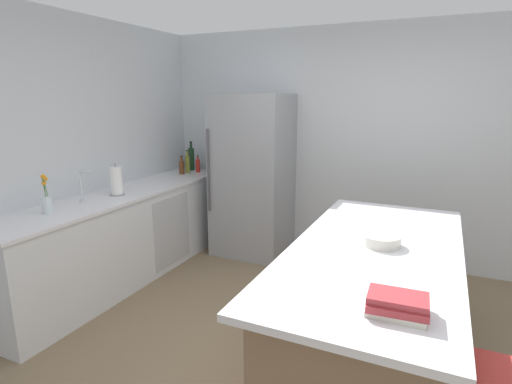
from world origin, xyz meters
The scene contains 15 objects.
ground_plane centered at (0.00, 0.00, 0.00)m, with size 7.20×7.20×0.00m, color #7A664C.
wall_rear centered at (0.00, 2.25, 1.30)m, with size 6.00×0.10×2.60m, color silver.
wall_left centered at (-2.45, 0.00, 1.30)m, with size 0.10×6.00×2.60m, color silver.
counter_run_left centered at (-2.09, 0.66, 0.46)m, with size 0.65×2.91×0.91m.
kitchen_island centered at (0.45, 0.17, 0.46)m, with size 1.02×2.24×0.91m.
refrigerator centered at (-1.22, 1.85, 0.94)m, with size 0.83×0.73×1.87m.
sink_faucet centered at (-2.14, 0.21, 1.07)m, with size 0.15×0.05×0.30m.
flower_vase centered at (-2.11, -0.17, 1.01)m, with size 0.08×0.08×0.32m.
paper_towel_roll centered at (-2.06, 0.55, 1.04)m, with size 0.14×0.14×0.31m.
wine_bottle centered at (-2.16, 2.00, 1.06)m, with size 0.07×0.07×0.37m.
hot_sauce_bottle centered at (-2.01, 1.91, 0.99)m, with size 0.05×0.05×0.21m.
olive_oil_bottle centered at (-2.10, 1.82, 1.02)m, with size 0.06×0.06×0.28m.
syrup_bottle centered at (-2.12, 1.72, 1.00)m, with size 0.07×0.07×0.23m.
cookbook_stack centered at (0.66, -0.62, 0.95)m, with size 0.27×0.21×0.09m.
mixing_bowl centered at (0.48, 0.22, 0.94)m, with size 0.24×0.24×0.07m.
Camera 1 is at (0.78, -2.34, 1.85)m, focal length 28.35 mm.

